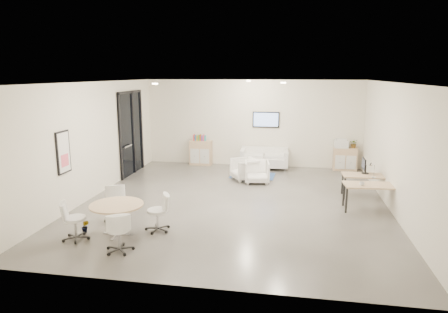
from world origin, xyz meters
The scene contains 21 objects.
room_shell centered at (0.00, 0.00, 1.60)m, with size 9.60×10.60×4.80m.
glass_door centered at (-3.95, 2.51, 1.50)m, with size 0.09×1.90×2.85m.
artwork centered at (-3.97, -1.60, 1.55)m, with size 0.05×0.54×1.04m.
wall_tv centered at (0.50, 4.46, 1.75)m, with size 0.98×0.06×0.58m.
ceiling_spots centered at (-0.20, 0.83, 3.18)m, with size 3.14×4.14×0.03m.
sideboard_left centered at (-1.93, 4.26, 0.46)m, with size 0.82×0.43×0.92m.
sideboard_right centered at (3.38, 4.28, 0.41)m, with size 0.82×0.40×0.82m.
books centered at (-1.97, 4.26, 1.03)m, with size 0.48×0.14×0.22m.
printer centered at (3.21, 4.28, 0.97)m, with size 0.49×0.42×0.33m.
loveseat centered at (0.49, 4.06, 0.35)m, with size 1.75×0.93×0.64m.
blue_rug centered at (0.19, 2.91, 0.01)m, with size 1.47×0.98×0.01m, color #304B93.
armchair_left centered at (-0.03, 2.34, 0.39)m, with size 0.76×0.71×0.78m, color white.
armchair_right centered at (0.41, 2.04, 0.39)m, with size 0.76×0.71×0.78m, color white.
desk_rear centered at (3.54, 1.00, 0.59)m, with size 1.28×0.68×0.66m.
desk_front centered at (3.48, -0.11, 0.61)m, with size 1.36×0.76×0.68m.
monitor centered at (3.50, 1.15, 0.89)m, with size 0.20×0.50×0.44m.
round_table centered at (-2.16, -2.67, 0.61)m, with size 1.14×1.14×0.69m.
meeting_chairs centered at (-2.16, -2.67, 0.41)m, with size 2.31×2.31×0.82m.
plant_cabinet centered at (3.66, 4.29, 0.94)m, with size 0.29×0.32×0.25m, color #3F7F3F.
plant_floor centered at (-2.91, -2.69, 0.06)m, with size 0.16×0.29×0.13m, color #3F7F3F.
cup centered at (3.23, -0.26, 0.75)m, with size 0.12×0.10×0.12m, color white.
Camera 1 is at (1.48, -10.27, 3.42)m, focal length 32.00 mm.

